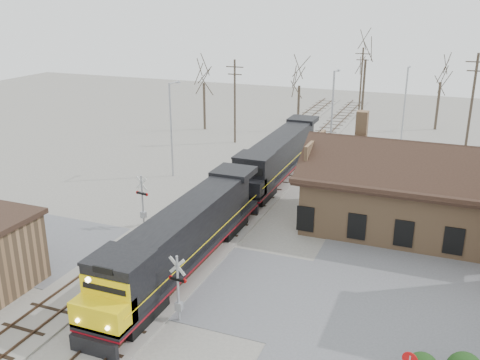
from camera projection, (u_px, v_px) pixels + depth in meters
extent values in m
plane|color=#9B968C|center=(180.00, 274.00, 31.88)|extent=(140.00, 140.00, 0.00)
cube|color=#59595E|center=(180.00, 274.00, 31.87)|extent=(60.00, 9.00, 0.03)
cube|color=#9B968C|center=(263.00, 192.00, 45.04)|extent=(3.40, 90.00, 0.12)
cube|color=#473323|center=(255.00, 190.00, 45.26)|extent=(0.08, 90.00, 0.14)
cube|color=#473323|center=(271.00, 192.00, 44.75)|extent=(0.08, 90.00, 0.14)
cube|color=#9B968C|center=(215.00, 186.00, 46.62)|extent=(3.40, 90.00, 0.12)
cube|color=#473323|center=(207.00, 184.00, 46.83)|extent=(0.08, 90.00, 0.14)
cube|color=#473323|center=(222.00, 186.00, 46.33)|extent=(0.08, 90.00, 0.14)
cube|color=#9A734F|center=(410.00, 202.00, 37.57)|extent=(14.00, 8.00, 4.00)
cube|color=black|center=(414.00, 174.00, 36.89)|extent=(15.20, 9.20, 0.30)
cube|color=black|center=(412.00, 170.00, 34.54)|extent=(15.00, 4.71, 2.66)
cube|color=black|center=(418.00, 151.00, 38.59)|extent=(15.00, 4.71, 2.66)
cube|color=#9A734F|center=(362.00, 126.00, 38.73)|extent=(0.80, 0.80, 2.20)
cube|color=black|center=(133.00, 311.00, 27.24)|extent=(2.26, 3.61, 0.90)
cube|color=black|center=(224.00, 225.00, 37.55)|extent=(2.26, 3.61, 0.90)
cube|color=black|center=(185.00, 250.00, 32.16)|extent=(2.71, 18.04, 0.32)
cube|color=maroon|center=(185.00, 253.00, 32.23)|extent=(2.73, 18.04, 0.11)
cube|color=black|center=(193.00, 222.00, 32.70)|extent=(2.35, 13.08, 2.53)
cube|color=black|center=(121.00, 282.00, 25.84)|extent=(2.71, 2.53, 2.53)
cube|color=yellow|center=(103.00, 312.00, 24.74)|extent=(2.71, 1.62, 1.26)
cube|color=black|center=(94.00, 348.00, 24.38)|extent=(2.53, 0.25, 0.90)
cylinder|color=#FFF2CC|center=(88.00, 280.00, 23.32)|extent=(0.25, 0.10, 0.25)
cube|color=black|center=(257.00, 194.00, 43.54)|extent=(2.26, 3.61, 0.90)
cube|color=black|center=(297.00, 156.00, 53.84)|extent=(2.26, 3.61, 0.90)
cube|color=black|center=(279.00, 165.00, 48.45)|extent=(2.71, 18.04, 0.32)
cube|color=maroon|center=(279.00, 167.00, 48.52)|extent=(2.73, 18.04, 0.11)
cube|color=black|center=(283.00, 147.00, 48.99)|extent=(2.35, 13.08, 2.53)
cube|color=black|center=(254.00, 172.00, 42.13)|extent=(2.71, 2.53, 2.53)
cube|color=black|center=(247.00, 187.00, 41.04)|extent=(2.71, 1.62, 1.26)
cube|color=black|center=(242.00, 207.00, 40.67)|extent=(2.53, 0.25, 0.90)
cylinder|color=#A5A8AD|center=(178.00, 289.00, 26.74)|extent=(0.13, 0.13, 3.65)
cube|color=silver|center=(177.00, 266.00, 26.33)|extent=(0.96, 0.12, 0.96)
cube|color=silver|center=(177.00, 266.00, 26.33)|extent=(0.96, 0.12, 0.96)
cube|color=black|center=(178.00, 279.00, 26.56)|extent=(0.83, 0.22, 0.14)
cylinder|color=#B20C0C|center=(171.00, 277.00, 26.74)|extent=(0.23, 0.10, 0.22)
cylinder|color=#B20C0C|center=(185.00, 281.00, 26.39)|extent=(0.23, 0.10, 0.22)
cube|color=#A5A8AD|center=(179.00, 306.00, 27.07)|extent=(0.37, 0.27, 0.46)
cylinder|color=#A5A8AD|center=(143.00, 201.00, 38.01)|extent=(0.13, 0.13, 3.84)
cube|color=silver|center=(141.00, 183.00, 37.57)|extent=(1.00, 0.21, 1.00)
cube|color=silver|center=(141.00, 183.00, 37.57)|extent=(1.00, 0.21, 1.00)
cube|color=black|center=(142.00, 193.00, 37.82)|extent=(0.88, 0.29, 0.14)
cylinder|color=#B20C0C|center=(147.00, 195.00, 37.61)|extent=(0.24, 0.12, 0.23)
cylinder|color=#B20C0C|center=(137.00, 192.00, 38.03)|extent=(0.24, 0.12, 0.23)
cube|color=#A5A8AD|center=(143.00, 215.00, 38.35)|extent=(0.38, 0.29, 0.48)
cylinder|color=#B20C0C|center=(410.00, 359.00, 21.48)|extent=(0.64, 0.20, 0.65)
cylinder|color=#A5A8AD|center=(171.00, 131.00, 48.01)|extent=(0.18, 0.18, 8.58)
cylinder|color=#A5A8AD|center=(174.00, 83.00, 47.44)|extent=(0.12, 1.80, 0.12)
cube|color=#A5A8AD|center=(178.00, 82.00, 48.18)|extent=(0.25, 0.50, 0.12)
cylinder|color=#A5A8AD|center=(331.00, 126.00, 47.39)|extent=(0.18, 0.18, 9.69)
cylinder|color=#A5A8AD|center=(337.00, 71.00, 46.64)|extent=(0.12, 1.80, 0.12)
cube|color=#A5A8AD|center=(338.00, 71.00, 47.38)|extent=(0.25, 0.50, 0.12)
cylinder|color=#A5A8AD|center=(404.00, 106.00, 58.89)|extent=(0.18, 0.18, 8.56)
cylinder|color=#A5A8AD|center=(409.00, 67.00, 58.33)|extent=(0.12, 1.80, 0.12)
cube|color=#A5A8AD|center=(410.00, 67.00, 59.06)|extent=(0.25, 0.50, 0.12)
cylinder|color=#382D23|center=(235.00, 102.00, 59.30)|extent=(0.24, 0.24, 9.28)
cube|color=#382D23|center=(235.00, 67.00, 58.05)|extent=(2.00, 0.10, 0.10)
cube|color=#382D23|center=(235.00, 74.00, 58.31)|extent=(1.60, 0.10, 0.10)
cylinder|color=#382D23|center=(361.00, 84.00, 71.35)|extent=(0.24, 0.24, 9.43)
cube|color=#382D23|center=(363.00, 54.00, 70.08)|extent=(2.00, 0.10, 0.10)
cube|color=#382D23|center=(363.00, 60.00, 70.34)|extent=(1.60, 0.10, 0.10)
cylinder|color=#382D23|center=(470.00, 113.00, 49.36)|extent=(0.24, 0.24, 10.96)
cube|color=#382D23|center=(477.00, 62.00, 47.85)|extent=(2.00, 0.10, 0.10)
cube|color=#382D23|center=(476.00, 71.00, 48.10)|extent=(1.60, 0.10, 0.10)
cylinder|color=#382D23|center=(204.00, 106.00, 65.99)|extent=(0.32, 0.32, 5.75)
cylinder|color=#382D23|center=(298.00, 108.00, 65.70)|extent=(0.32, 0.32, 5.48)
cylinder|color=#382D23|center=(363.00, 88.00, 73.08)|extent=(0.32, 0.32, 7.74)
cylinder|color=#382D23|center=(438.00, 106.00, 65.85)|extent=(0.32, 0.32, 5.87)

